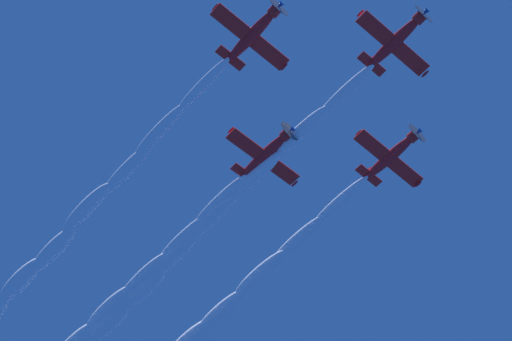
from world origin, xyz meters
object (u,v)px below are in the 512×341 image
(airplane_lead, at_px, (397,40))
(airplane_right_wingman, at_px, (254,33))
(airplane_slot_tail, at_px, (267,153))
(airplane_left_wingman, at_px, (392,155))

(airplane_lead, distance_m, airplane_right_wingman, 14.74)
(airplane_lead, xyz_separation_m, airplane_slot_tail, (-11.04, 15.15, -0.30))
(airplane_left_wingman, bearing_deg, airplane_lead, -101.87)
(airplane_left_wingman, relative_size, airplane_slot_tail, 1.00)
(airplane_lead, distance_m, airplane_left_wingman, 13.89)
(airplane_right_wingman, bearing_deg, airplane_left_wingman, 33.99)
(airplane_lead, xyz_separation_m, airplane_right_wingman, (-14.62, 1.80, 0.36))
(airplane_right_wingman, height_order, airplane_slot_tail, airplane_right_wingman)
(airplane_left_wingman, xyz_separation_m, airplane_slot_tail, (-13.89, 1.57, -0.84))
(airplane_left_wingman, height_order, airplane_slot_tail, airplane_left_wingman)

